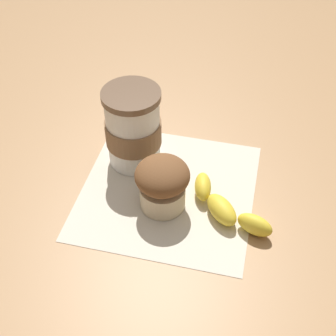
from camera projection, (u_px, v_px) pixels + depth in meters
ground_plane at (168, 191)px, 0.71m from camera, size 3.00×3.00×0.00m
paper_napkin at (168, 190)px, 0.71m from camera, size 0.27×0.27×0.00m
coffee_cup at (133, 128)px, 0.72m from camera, size 0.09×0.09×0.13m
muffin at (162, 183)px, 0.66m from camera, size 0.08×0.08×0.08m
banana at (225, 207)px, 0.67m from camera, size 0.13×0.10×0.03m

